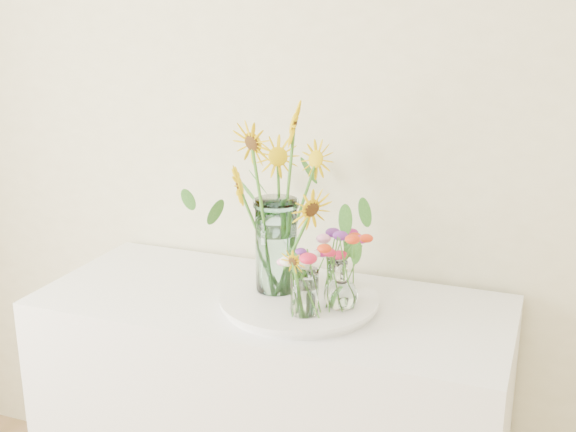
# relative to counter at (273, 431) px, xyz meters

# --- Properties ---
(counter) EXTENTS (1.40, 0.60, 0.90)m
(counter) POSITION_rel_counter_xyz_m (0.00, 0.00, 0.00)
(counter) COLOR white
(counter) RESTS_ON ground_plane
(tray) EXTENTS (0.44, 0.44, 0.02)m
(tray) POSITION_rel_counter_xyz_m (0.10, -0.02, 0.46)
(tray) COLOR white
(tray) RESTS_ON counter
(mason_jar) EXTENTS (0.12, 0.12, 0.28)m
(mason_jar) POSITION_rel_counter_xyz_m (0.01, 0.01, 0.62)
(mason_jar) COLOR #A9DAD8
(mason_jar) RESTS_ON tray
(sunflower_bouquet) EXTENTS (0.73, 0.73, 0.55)m
(sunflower_bouquet) POSITION_rel_counter_xyz_m (0.01, 0.01, 0.75)
(sunflower_bouquet) COLOR #DDB504
(sunflower_bouquet) RESTS_ON tray
(small_vase_a) EXTENTS (0.08, 0.08, 0.13)m
(small_vase_a) POSITION_rel_counter_xyz_m (0.15, -0.12, 0.54)
(small_vase_a) COLOR white
(small_vase_a) RESTS_ON tray
(wildflower_posy_a) EXTENTS (0.20, 0.20, 0.22)m
(wildflower_posy_a) POSITION_rel_counter_xyz_m (0.15, -0.12, 0.59)
(wildflower_posy_a) COLOR red
(wildflower_posy_a) RESTS_ON tray
(small_vase_b) EXTENTS (0.12, 0.12, 0.14)m
(small_vase_b) POSITION_rel_counter_xyz_m (0.23, -0.04, 0.54)
(small_vase_b) COLOR white
(small_vase_b) RESTS_ON tray
(wildflower_posy_b) EXTENTS (0.20, 0.20, 0.23)m
(wildflower_posy_b) POSITION_rel_counter_xyz_m (0.23, -0.04, 0.59)
(wildflower_posy_b) COLOR red
(wildflower_posy_b) RESTS_ON tray
(small_vase_c) EXTENTS (0.08, 0.08, 0.10)m
(small_vase_c) POSITION_rel_counter_xyz_m (0.18, 0.08, 0.53)
(small_vase_c) COLOR white
(small_vase_c) RESTS_ON tray
(wildflower_posy_c) EXTENTS (0.18, 0.18, 0.19)m
(wildflower_posy_c) POSITION_rel_counter_xyz_m (0.18, 0.08, 0.57)
(wildflower_posy_c) COLOR red
(wildflower_posy_c) RESTS_ON tray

